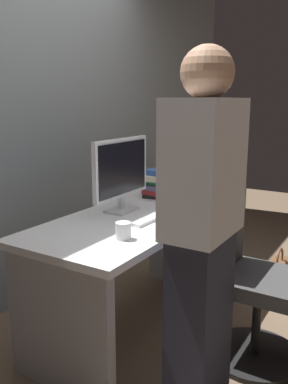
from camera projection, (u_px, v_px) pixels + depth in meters
The scene contains 11 objects.
ground_plane at pixel (137, 325), 2.65m from camera, with size 9.00×9.00×0.00m, color brown.
wall_back at pixel (23, 88), 2.80m from camera, with size 6.40×0.10×3.00m, color gray.
desk at pixel (137, 250), 2.54m from camera, with size 1.53×0.71×0.74m.
office_chair at pixel (249, 284), 2.26m from camera, with size 0.52×0.52×0.94m.
person_at_desk at pixel (202, 236), 1.79m from camera, with size 0.40×0.24×1.64m.
monitor at pixel (121, 171), 2.52m from camera, with size 0.54×0.14×0.46m.
keyboard at pixel (151, 216), 2.44m from camera, with size 0.43×0.13×0.02m, color white.
mouse at pixel (175, 204), 2.69m from camera, with size 0.06×0.10×0.03m, color black.
cup_near_keyboard at pixel (123, 231), 2.05m from camera, with size 0.08×0.08×0.09m, color silver.
book_stack at pixel (156, 183), 2.94m from camera, with size 0.22×0.18×0.20m.
handbag at pixel (278, 279), 3.01m from camera, with size 0.34×0.14×0.38m.
Camera 1 is at (-2.02, -1.30, 1.42)m, focal length 38.38 mm.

